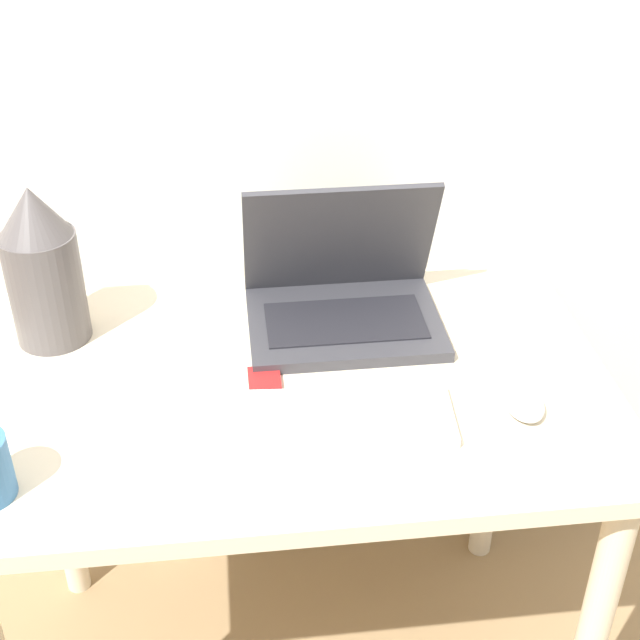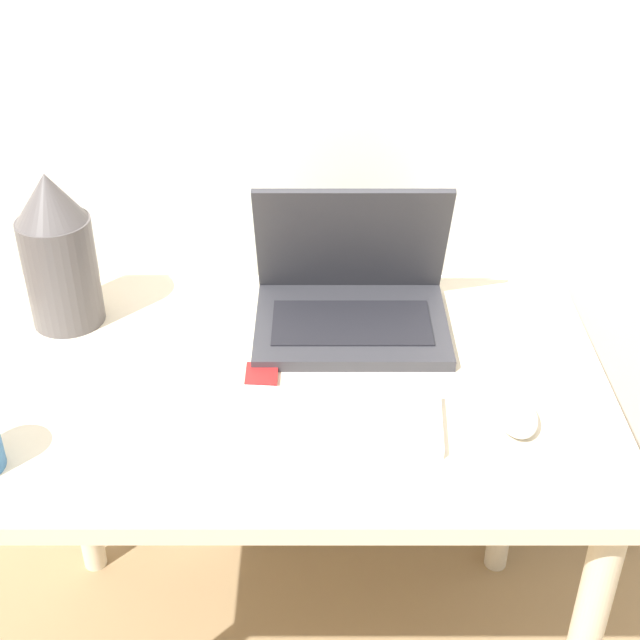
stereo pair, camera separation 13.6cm
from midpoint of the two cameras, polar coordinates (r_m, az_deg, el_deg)
The scene contains 6 objects.
desk at distance 1.48m, azimuth -4.67°, elevation -7.34°, with size 1.02×0.65×0.73m.
laptop at distance 1.52m, azimuth -1.13°, elevation 1.66°, with size 0.33×0.25×0.25m.
keyboard at distance 1.32m, azimuth -4.80°, elevation -6.51°, with size 0.48×0.16×0.02m.
mouse at distance 1.36m, azimuth 10.04°, elevation -5.20°, with size 0.06×0.10×0.03m.
vase at distance 1.52m, azimuth -19.83°, elevation 3.12°, with size 0.12×0.12×0.27m.
mp3_player at distance 1.41m, azimuth -6.37°, elevation -3.89°, with size 0.05×0.06×0.01m.
Camera 1 is at (-0.08, -0.80, 1.57)m, focal length 50.00 mm.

